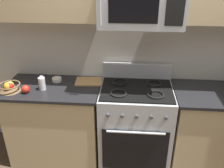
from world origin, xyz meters
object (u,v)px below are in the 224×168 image
(range_oven, at_px, (135,124))
(cutting_board, at_px, (89,81))
(fruit_basket, at_px, (9,87))
(bottle_vinegar, at_px, (42,82))
(microwave, at_px, (141,6))
(apple_loose, at_px, (25,89))
(prep_bowl, at_px, (57,79))

(range_oven, relative_size, cutting_board, 3.77)
(fruit_basket, relative_size, bottle_vinegar, 1.18)
(microwave, distance_m, bottle_vinegar, 1.23)
(apple_loose, distance_m, cutting_board, 0.67)
(range_oven, bearing_deg, apple_loose, -172.28)
(bottle_vinegar, bearing_deg, range_oven, 3.95)
(range_oven, bearing_deg, microwave, 90.04)
(range_oven, distance_m, fruit_basket, 1.39)
(cutting_board, xyz_separation_m, prep_bowl, (-0.36, -0.01, 0.01))
(apple_loose, height_order, bottle_vinegar, bottle_vinegar)
(prep_bowl, bearing_deg, fruit_basket, -147.28)
(range_oven, height_order, cutting_board, range_oven)
(microwave, height_order, fruit_basket, microwave)
(fruit_basket, relative_size, apple_loose, 2.63)
(range_oven, height_order, apple_loose, range_oven)
(cutting_board, bearing_deg, fruit_basket, -160.65)
(apple_loose, xyz_separation_m, prep_bowl, (0.24, 0.29, -0.02))
(cutting_board, bearing_deg, range_oven, -15.15)
(microwave, distance_m, cutting_board, 0.99)
(fruit_basket, height_order, cutting_board, fruit_basket)
(range_oven, height_order, bottle_vinegar, bottle_vinegar)
(microwave, xyz_separation_m, bottle_vinegar, (-0.98, -0.09, -0.75))
(range_oven, bearing_deg, fruit_basket, -174.32)
(fruit_basket, relative_size, prep_bowl, 2.07)
(microwave, bearing_deg, fruit_basket, -173.17)
(microwave, height_order, prep_bowl, microwave)
(microwave, bearing_deg, range_oven, -89.96)
(range_oven, relative_size, microwave, 1.45)
(apple_loose, xyz_separation_m, bottle_vinegar, (0.15, 0.08, 0.04))
(microwave, distance_m, fruit_basket, 1.52)
(range_oven, xyz_separation_m, bottle_vinegar, (-0.98, -0.07, 0.52))
(microwave, height_order, apple_loose, microwave)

